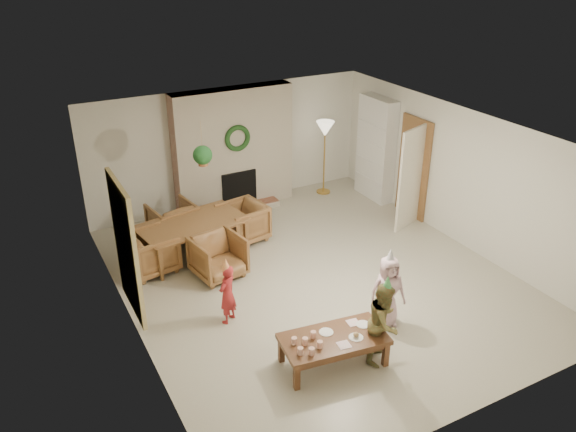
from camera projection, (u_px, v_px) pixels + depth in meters
floor at (315, 278)px, 9.59m from camera, size 7.00×7.00×0.00m
ceiling at (319, 134)px, 8.50m from camera, size 7.00×7.00×0.00m
wall_back at (230, 146)px, 11.82m from camera, size 7.00×0.00×7.00m
wall_front at (480, 331)px, 6.27m from camera, size 7.00×0.00×7.00m
wall_left at (127, 255)px, 7.77m from camera, size 0.00×7.00×7.00m
wall_right at (460, 177)px, 10.32m from camera, size 0.00×7.00×7.00m
fireplace_mass at (234, 149)px, 11.66m from camera, size 2.50×0.40×2.50m
fireplace_hearth at (243, 209)px, 11.90m from camera, size 1.60×0.30×0.12m
fireplace_firebox at (239, 188)px, 11.86m from camera, size 0.75×0.12×0.75m
fireplace_wreath at (238, 138)px, 11.34m from camera, size 0.54×0.10×0.54m
floor_lamp_base at (323, 191)px, 12.81m from camera, size 0.30×0.30×0.03m
floor_lamp_post at (324, 160)px, 12.48m from camera, size 0.03×0.03×1.47m
floor_lamp_shade at (325, 129)px, 12.17m from camera, size 0.39×0.39×0.33m
bookshelf_carcass at (376, 149)px, 12.14m from camera, size 0.30×1.00×2.20m
bookshelf_shelf_a at (373, 177)px, 12.42m from camera, size 0.30×0.92×0.03m
bookshelf_shelf_b at (374, 160)px, 12.24m from camera, size 0.30×0.92×0.03m
bookshelf_shelf_c at (376, 142)px, 12.07m from camera, size 0.30×0.92×0.03m
bookshelf_shelf_d at (377, 124)px, 11.89m from camera, size 0.30×0.92×0.03m
books_row_lower at (377, 174)px, 12.23m from camera, size 0.20×0.40×0.24m
books_row_mid at (373, 153)px, 12.21m from camera, size 0.20×0.44×0.24m
books_row_upper at (378, 138)px, 11.92m from camera, size 0.20×0.36×0.22m
door_frame at (414, 168)px, 11.35m from camera, size 0.05×0.86×2.04m
door_leaf at (411, 179)px, 10.90m from camera, size 0.77×0.32×2.00m
curtain_panel at (126, 248)px, 7.94m from camera, size 0.06×1.20×2.00m
dining_table at (194, 240)px, 10.11m from camera, size 2.00×1.32×0.65m
dining_chair_near at (218, 257)px, 9.51m from camera, size 0.89×0.91×0.72m
dining_chair_far at (173, 222)px, 10.68m from camera, size 0.89×0.91×0.72m
dining_chair_left at (151, 252)px, 9.65m from camera, size 0.91×0.89×0.72m
dining_chair_right at (243, 222)px, 10.65m from camera, size 0.91×0.89×0.72m
hanging_plant_cord at (202, 142)px, 9.28m from camera, size 0.01×0.01×0.70m
hanging_plant_pot at (203, 162)px, 9.44m from camera, size 0.16×0.16×0.12m
hanging_plant_foliage at (203, 155)px, 9.38m from camera, size 0.32×0.32×0.32m
coffee_table_top at (334, 339)px, 7.50m from camera, size 1.47×0.88×0.06m
coffee_table_apron at (334, 344)px, 7.53m from camera, size 1.35×0.76×0.09m
coffee_leg_fl at (297, 377)px, 7.16m from camera, size 0.08×0.08×0.36m
coffee_leg_fr at (386, 354)px, 7.55m from camera, size 0.08×0.08×0.36m
coffee_leg_bl at (281, 350)px, 7.63m from camera, size 0.08×0.08×0.36m
coffee_leg_br at (366, 329)px, 8.03m from camera, size 0.08×0.08×0.36m
cup_a at (300, 351)px, 7.16m from camera, size 0.08×0.08×0.10m
cup_b at (294, 341)px, 7.34m from camera, size 0.08×0.08×0.10m
cup_c at (312, 351)px, 7.16m from camera, size 0.08×0.08×0.10m
cup_d at (305, 341)px, 7.34m from camera, size 0.08×0.08×0.10m
cup_e at (320, 344)px, 7.28m from camera, size 0.08×0.08×0.10m
cup_f at (313, 335)px, 7.46m from camera, size 0.08×0.08×0.10m
plate_a at (326, 332)px, 7.58m from camera, size 0.22×0.22×0.01m
plate_b at (356, 337)px, 7.48m from camera, size 0.22×0.22×0.01m
plate_c at (363, 324)px, 7.73m from camera, size 0.22×0.22×0.01m
food_scoop at (356, 335)px, 7.46m from camera, size 0.08×0.08×0.07m
napkin_left at (344, 345)px, 7.34m from camera, size 0.18×0.18×0.01m
napkin_right at (353, 323)px, 7.76m from camera, size 0.18×0.18×0.01m
child_red at (227, 294)px, 8.32m from camera, size 0.41×0.38×0.94m
party_hat_red at (226, 264)px, 8.09m from camera, size 0.16×0.16×0.18m
child_plaid at (384, 322)px, 7.53m from camera, size 0.71×0.68×1.16m
party_hat_plaid at (388, 282)px, 7.26m from camera, size 0.17×0.17×0.19m
child_pink at (387, 291)px, 8.22m from camera, size 0.61×0.48×1.11m
party_hat_pink at (391, 255)px, 7.96m from camera, size 0.19×0.19×0.20m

